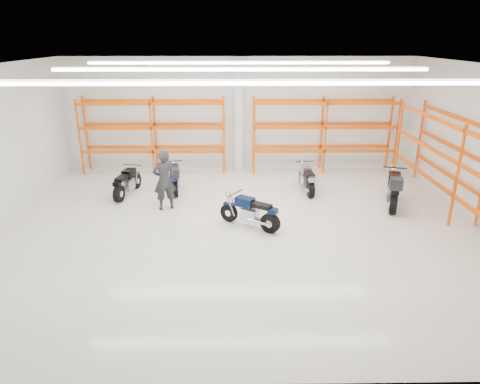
{
  "coord_description": "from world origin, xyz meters",
  "views": [
    {
      "loc": [
        -0.21,
        -11.35,
        5.23
      ],
      "look_at": [
        -0.03,
        0.5,
        0.9
      ],
      "focal_mm": 32.0,
      "sensor_mm": 36.0,
      "label": 1
    }
  ],
  "objects_px": {
    "motorcycle_back_b": "(174,178)",
    "structural_column": "(239,115)",
    "standing_man": "(164,180)",
    "motorcycle_back_d": "(394,190)",
    "motorcycle_back_c": "(307,179)",
    "motorcycle_back_a": "(127,183)",
    "motorcycle_main": "(252,213)"
  },
  "relations": [
    {
      "from": "motorcycle_back_d",
      "to": "standing_man",
      "type": "height_order",
      "value": "standing_man"
    },
    {
      "from": "motorcycle_back_b",
      "to": "standing_man",
      "type": "relative_size",
      "value": 1.06
    },
    {
      "from": "motorcycle_main",
      "to": "motorcycle_back_d",
      "type": "relative_size",
      "value": 0.73
    },
    {
      "from": "motorcycle_back_d",
      "to": "motorcycle_back_a",
      "type": "bearing_deg",
      "value": 172.48
    },
    {
      "from": "motorcycle_back_c",
      "to": "standing_man",
      "type": "height_order",
      "value": "standing_man"
    },
    {
      "from": "motorcycle_back_a",
      "to": "structural_column",
      "type": "distance_m",
      "value": 5.35
    },
    {
      "from": "motorcycle_back_a",
      "to": "structural_column",
      "type": "xyz_separation_m",
      "value": [
        3.91,
        3.17,
        1.8
      ]
    },
    {
      "from": "motorcycle_back_b",
      "to": "motorcycle_back_d",
      "type": "bearing_deg",
      "value": -12.3
    },
    {
      "from": "motorcycle_back_b",
      "to": "structural_column",
      "type": "distance_m",
      "value": 4.0
    },
    {
      "from": "motorcycle_back_d",
      "to": "standing_man",
      "type": "relative_size",
      "value": 1.22
    },
    {
      "from": "motorcycle_back_c",
      "to": "standing_man",
      "type": "xyz_separation_m",
      "value": [
        -4.78,
        -1.55,
        0.51
      ]
    },
    {
      "from": "standing_man",
      "to": "motorcycle_back_b",
      "type": "bearing_deg",
      "value": -114.01
    },
    {
      "from": "motorcycle_back_c",
      "to": "motorcycle_back_d",
      "type": "distance_m",
      "value": 2.95
    },
    {
      "from": "standing_man",
      "to": "motorcycle_back_d",
      "type": "bearing_deg",
      "value": 159.45
    },
    {
      "from": "motorcycle_back_b",
      "to": "motorcycle_back_d",
      "type": "xyz_separation_m",
      "value": [
        7.23,
        -1.58,
        0.09
      ]
    },
    {
      "from": "motorcycle_back_c",
      "to": "structural_column",
      "type": "xyz_separation_m",
      "value": [
        -2.39,
        2.84,
        1.79
      ]
    },
    {
      "from": "motorcycle_back_b",
      "to": "standing_man",
      "type": "distance_m",
      "value": 1.69
    },
    {
      "from": "motorcycle_back_b",
      "to": "structural_column",
      "type": "xyz_separation_m",
      "value": [
        2.31,
        2.76,
        1.75
      ]
    },
    {
      "from": "motorcycle_back_d",
      "to": "structural_column",
      "type": "height_order",
      "value": "structural_column"
    },
    {
      "from": "motorcycle_back_a",
      "to": "motorcycle_back_c",
      "type": "distance_m",
      "value": 6.31
    },
    {
      "from": "motorcycle_back_a",
      "to": "standing_man",
      "type": "height_order",
      "value": "standing_man"
    },
    {
      "from": "motorcycle_back_a",
      "to": "motorcycle_back_b",
      "type": "distance_m",
      "value": 1.65
    },
    {
      "from": "motorcycle_back_a",
      "to": "motorcycle_back_b",
      "type": "relative_size",
      "value": 0.96
    },
    {
      "from": "motorcycle_back_c",
      "to": "motorcycle_back_d",
      "type": "height_order",
      "value": "motorcycle_back_d"
    },
    {
      "from": "motorcycle_back_b",
      "to": "motorcycle_back_d",
      "type": "height_order",
      "value": "motorcycle_back_d"
    },
    {
      "from": "structural_column",
      "to": "motorcycle_back_d",
      "type": "bearing_deg",
      "value": -41.4
    },
    {
      "from": "motorcycle_back_b",
      "to": "structural_column",
      "type": "height_order",
      "value": "structural_column"
    },
    {
      "from": "motorcycle_back_c",
      "to": "structural_column",
      "type": "height_order",
      "value": "structural_column"
    },
    {
      "from": "motorcycle_back_b",
      "to": "motorcycle_main",
      "type": "bearing_deg",
      "value": -49.96
    },
    {
      "from": "motorcycle_main",
      "to": "structural_column",
      "type": "relative_size",
      "value": 0.38
    },
    {
      "from": "motorcycle_main",
      "to": "standing_man",
      "type": "bearing_deg",
      "value": 151.12
    },
    {
      "from": "motorcycle_back_b",
      "to": "standing_man",
      "type": "xyz_separation_m",
      "value": [
        -0.09,
        -1.62,
        0.46
      ]
    }
  ]
}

